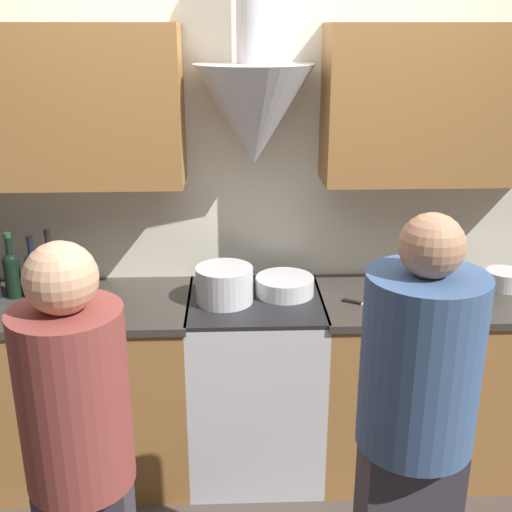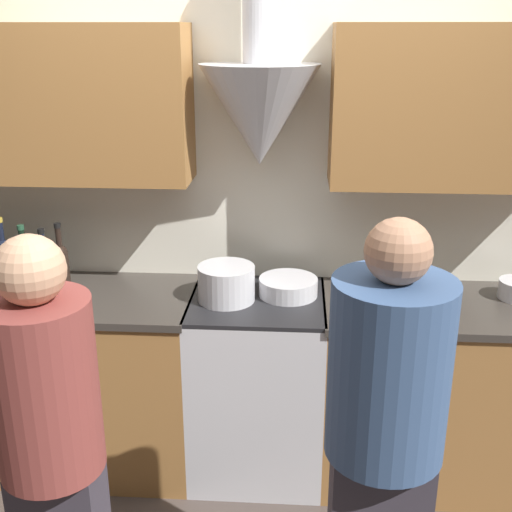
% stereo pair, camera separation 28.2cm
% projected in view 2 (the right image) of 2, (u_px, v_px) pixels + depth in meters
% --- Properties ---
extents(ground_plane, '(12.00, 12.00, 0.00)m').
position_uv_depth(ground_plane, '(252.00, 511.00, 2.99)').
color(ground_plane, '#423833').
extents(wall_back, '(8.40, 0.54, 2.60)m').
position_uv_depth(wall_back, '(249.00, 172.00, 3.09)').
color(wall_back, silver).
rests_on(wall_back, ground_plane).
extents(counter_left, '(1.40, 0.62, 0.93)m').
position_uv_depth(counter_left, '(59.00, 378.00, 3.23)').
color(counter_left, '#9E6B38').
rests_on(counter_left, ground_plane).
extents(counter_right, '(1.06, 0.62, 0.93)m').
position_uv_depth(counter_right, '(429.00, 390.00, 3.12)').
color(counter_right, '#9E6B38').
rests_on(counter_right, ground_plane).
extents(stove_range, '(0.64, 0.60, 0.93)m').
position_uv_depth(stove_range, '(257.00, 384.00, 3.17)').
color(stove_range, silver).
rests_on(stove_range, ground_plane).
extents(wine_bottle_4, '(0.08, 0.08, 0.35)m').
position_uv_depth(wine_bottle_4, '(5.00, 260.00, 3.10)').
color(wine_bottle_4, black).
rests_on(wine_bottle_4, counter_left).
extents(wine_bottle_5, '(0.08, 0.08, 0.32)m').
position_uv_depth(wine_bottle_5, '(25.00, 263.00, 3.11)').
color(wine_bottle_5, black).
rests_on(wine_bottle_5, counter_left).
extents(wine_bottle_6, '(0.07, 0.07, 0.30)m').
position_uv_depth(wine_bottle_6, '(45.00, 265.00, 3.09)').
color(wine_bottle_6, black).
rests_on(wine_bottle_6, counter_left).
extents(wine_bottle_7, '(0.07, 0.07, 0.34)m').
position_uv_depth(wine_bottle_7, '(61.00, 264.00, 3.08)').
color(wine_bottle_7, black).
rests_on(wine_bottle_7, counter_left).
extents(stock_pot, '(0.26, 0.26, 0.17)m').
position_uv_depth(stock_pot, '(226.00, 283.00, 2.97)').
color(stock_pot, silver).
rests_on(stock_pot, stove_range).
extents(mixing_bowl, '(0.28, 0.28, 0.08)m').
position_uv_depth(mixing_bowl, '(288.00, 287.00, 3.04)').
color(mixing_bowl, silver).
rests_on(mixing_bowl, stove_range).
extents(orange_fruit, '(0.07, 0.07, 0.07)m').
position_uv_depth(orange_fruit, '(409.00, 292.00, 3.00)').
color(orange_fruit, orange).
rests_on(orange_fruit, counter_right).
extents(chefs_knife, '(0.23, 0.14, 0.01)m').
position_uv_depth(chefs_knife, '(370.00, 310.00, 2.89)').
color(chefs_knife, silver).
rests_on(chefs_knife, counter_right).
extents(person_foreground_left, '(0.33, 0.33, 1.59)m').
position_uv_depth(person_foreground_left, '(52.00, 449.00, 2.02)').
color(person_foreground_left, '#38333D').
rests_on(person_foreground_left, ground_plane).
extents(person_foreground_right, '(0.36, 0.36, 1.64)m').
position_uv_depth(person_foreground_right, '(383.00, 449.00, 1.98)').
color(person_foreground_right, '#38333D').
rests_on(person_foreground_right, ground_plane).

